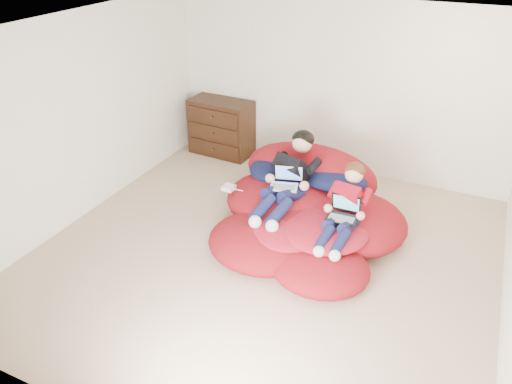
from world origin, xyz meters
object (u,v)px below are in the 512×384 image
at_px(beanbag_pile, 305,210).
at_px(laptop_black, 344,211).
at_px(dresser, 221,127).
at_px(older_boy, 291,173).
at_px(younger_boy, 346,204).
at_px(laptop_white, 286,181).

xyz_separation_m(beanbag_pile, laptop_black, (0.57, -0.34, 0.31)).
xyz_separation_m(dresser, laptop_black, (2.56, -1.85, 0.12)).
distance_m(dresser, laptop_black, 3.16).
distance_m(older_boy, younger_boy, 0.87).
distance_m(older_boy, laptop_black, 0.90).
distance_m(dresser, beanbag_pile, 2.51).
bearing_deg(laptop_white, older_boy, 90.00).
relative_size(younger_boy, laptop_black, 3.15).
relative_size(older_boy, laptop_black, 4.14).
bearing_deg(older_boy, dresser, 140.78).
relative_size(dresser, beanbag_pile, 0.42).
height_order(dresser, beanbag_pile, dresser).
xyz_separation_m(older_boy, laptop_black, (0.80, -0.41, -0.11)).
xyz_separation_m(younger_boy, laptop_white, (-0.80, 0.20, 0.01)).
bearing_deg(laptop_white, dresser, 138.05).
distance_m(beanbag_pile, younger_boy, 0.73).
bearing_deg(beanbag_pile, laptop_black, -31.06).
relative_size(beanbag_pile, older_boy, 1.74).
bearing_deg(beanbag_pile, laptop_white, -161.18).
bearing_deg(dresser, older_boy, -39.22).
height_order(beanbag_pile, laptop_white, laptop_white).
xyz_separation_m(dresser, younger_boy, (2.56, -1.78, 0.18)).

